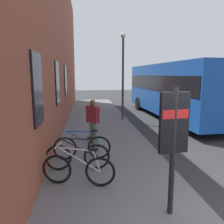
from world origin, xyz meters
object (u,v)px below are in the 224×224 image
Objects in this scene: bicycle_nearest_sign at (78,156)px; transit_info_sign at (174,131)px; city_bus at (173,87)px; bicycle_under_window at (79,169)px; pedestrian_by_facade at (93,117)px; bicycle_leaning_wall at (83,147)px; street_lamp at (123,69)px.

transit_info_sign is (-2.15, -1.79, 1.21)m from bicycle_nearest_sign.
city_bus is (7.49, -5.67, 1.41)m from bicycle_nearest_sign.
bicycle_under_window is 0.16× the size of city_bus.
pedestrian_by_facade is at bearing 16.11° from transit_info_sign.
bicycle_under_window is 1.03× the size of pedestrian_by_facade.
pedestrian_by_facade is at bearing -13.58° from bicycle_leaning_wall.
transit_info_sign is (-2.92, -1.68, 1.21)m from bicycle_leaning_wall.
bicycle_leaning_wall is 1.06× the size of pedestrian_by_facade.
transit_info_sign is (-1.29, -1.75, 1.21)m from bicycle_under_window.
street_lamp is (8.87, -0.57, 1.31)m from transit_info_sign.
bicycle_under_window is 3.29m from pedestrian_by_facade.
street_lamp is at bearing -20.74° from bicycle_leaning_wall.
bicycle_leaning_wall is (0.77, -0.11, 0.00)m from bicycle_nearest_sign.
street_lamp is at bearing -19.41° from bicycle_nearest_sign.
bicycle_nearest_sign is (0.86, 0.04, -0.00)m from bicycle_under_window.
bicycle_under_window is at bearing 146.05° from city_bus.
city_bus reaches higher than bicycle_nearest_sign.
bicycle_under_window is 10.16m from city_bus.
city_bus is at bearing -39.55° from bicycle_leaning_wall.
city_bus reaches higher than bicycle_under_window.
bicycle_nearest_sign is 3.05m from transit_info_sign.
bicycle_nearest_sign is at bearing 171.50° from bicycle_leaning_wall.
city_bus reaches higher than transit_info_sign.
city_bus is at bearing -76.75° from street_lamp.
transit_info_sign is 1.43× the size of pedestrian_by_facade.
bicycle_leaning_wall is 0.36× the size of street_lamp.
street_lamp reaches higher than transit_info_sign.
bicycle_leaning_wall is at bearing 29.87° from transit_info_sign.
pedestrian_by_facade is 5.11m from street_lamp.
bicycle_nearest_sign is at bearing 39.78° from transit_info_sign.
street_lamp reaches higher than bicycle_under_window.
city_bus is (6.72, -5.55, 1.41)m from bicycle_leaning_wall.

